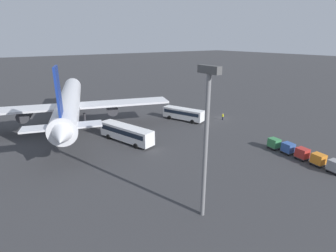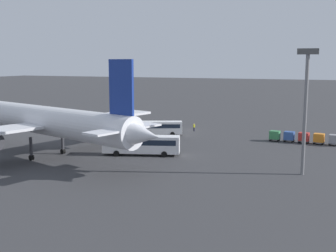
% 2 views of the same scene
% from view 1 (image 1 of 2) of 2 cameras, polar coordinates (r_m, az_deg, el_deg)
% --- Properties ---
extents(ground_plane, '(600.00, 600.00, 0.00)m').
position_cam_1_polar(ground_plane, '(70.19, 11.10, 1.62)').
color(ground_plane, '#38383A').
extents(airplane, '(51.18, 44.87, 16.05)m').
position_cam_1_polar(airplane, '(64.29, -20.71, 4.77)').
color(airplane, silver).
rests_on(airplane, ground).
extents(shuttle_bus_near, '(11.04, 6.48, 3.05)m').
position_cam_1_polar(shuttle_bus_near, '(67.11, 3.35, 2.80)').
color(shuttle_bus_near, white).
rests_on(shuttle_bus_near, ground).
extents(shuttle_bus_far, '(13.19, 6.37, 3.31)m').
position_cam_1_polar(shuttle_bus_far, '(53.57, -9.08, -1.37)').
color(shuttle_bus_far, white).
rests_on(shuttle_bus_far, ground).
extents(worker_person, '(0.38, 0.38, 1.74)m').
position_cam_1_polar(worker_person, '(68.91, 11.83, 2.01)').
color(worker_person, '#1E1E2D').
rests_on(worker_person, ground).
extents(cargo_cart_grey, '(2.19, 1.92, 2.06)m').
position_cam_1_polar(cargo_cart_grey, '(48.66, 32.66, -7.35)').
color(cargo_cart_grey, '#38383D').
rests_on(cargo_cart_grey, ground).
extents(cargo_cart_orange, '(2.19, 1.92, 2.06)m').
position_cam_1_polar(cargo_cart_orange, '(49.88, 29.92, -6.26)').
color(cargo_cart_orange, '#38383D').
rests_on(cargo_cart_orange, ground).
extents(cargo_cart_red, '(2.19, 1.92, 2.06)m').
position_cam_1_polar(cargo_cart_red, '(51.01, 27.18, -5.28)').
color(cargo_cart_red, '#38383D').
rests_on(cargo_cart_red, ground).
extents(cargo_cart_blue, '(2.19, 1.92, 2.06)m').
position_cam_1_polar(cargo_cart_blue, '(52.38, 24.67, -4.31)').
color(cargo_cart_blue, '#38383D').
rests_on(cargo_cart_blue, ground).
extents(cargo_cart_green, '(2.19, 1.92, 2.06)m').
position_cam_1_polar(cargo_cart_green, '(53.58, 22.08, -3.46)').
color(cargo_cart_green, '#38383D').
rests_on(cargo_cart_green, ground).
extents(light_pole, '(2.80, 0.70, 17.48)m').
position_cam_1_polar(light_pole, '(28.23, 8.35, -0.86)').
color(light_pole, slate).
rests_on(light_pole, ground).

